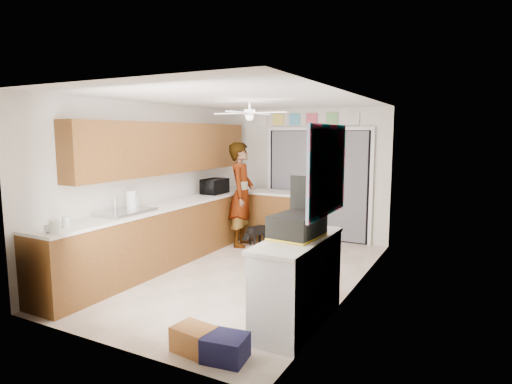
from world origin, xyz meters
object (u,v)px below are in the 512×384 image
at_px(suitcase, 297,226).
at_px(dog, 257,234).
at_px(navy_crate, 225,348).
at_px(microwave, 215,186).
at_px(man, 241,195).
at_px(cup, 49,229).
at_px(soap_bottle, 135,199).
at_px(paper_towel_roll, 131,201).
at_px(cardboard_box, 194,339).

height_order(suitcase, dog, suitcase).
bearing_deg(suitcase, navy_crate, -99.11).
distance_m(microwave, man, 0.52).
height_order(microwave, cup, microwave).
bearing_deg(navy_crate, soap_bottle, 148.39).
bearing_deg(soap_bottle, man, 72.80).
bearing_deg(paper_towel_roll, navy_crate, -29.80).
xyz_separation_m(suitcase, man, (-2.12, 2.53, -0.13)).
bearing_deg(cardboard_box, paper_towel_roll, 146.21).
bearing_deg(microwave, cardboard_box, -149.75).
distance_m(microwave, cup, 3.46).
height_order(cup, man, man).
bearing_deg(man, navy_crate, -167.71).
distance_m(navy_crate, dog, 4.09).
height_order(paper_towel_roll, cardboard_box, paper_towel_roll).
height_order(paper_towel_roll, suitcase, paper_towel_roll).
bearing_deg(suitcase, cup, -151.60).
distance_m(suitcase, cardboard_box, 1.52).
height_order(suitcase, cardboard_box, suitcase).
bearing_deg(man, suitcase, -155.32).
relative_size(cardboard_box, man, 0.20).
height_order(cup, cardboard_box, cup).
bearing_deg(navy_crate, man, 117.58).
height_order(cup, paper_towel_roll, paper_towel_roll).
bearing_deg(soap_bottle, suitcase, -10.38).
relative_size(soap_bottle, cardboard_box, 0.80).
relative_size(navy_crate, dog, 0.79).
xyz_separation_m(paper_towel_roll, cardboard_box, (2.07, -1.38, -0.97)).
bearing_deg(paper_towel_roll, soap_bottle, 116.26).
height_order(microwave, navy_crate, microwave).
relative_size(soap_bottle, dog, 0.62).
height_order(soap_bottle, navy_crate, soap_bottle).
distance_m(paper_towel_roll, suitcase, 2.70).
bearing_deg(microwave, man, -72.71).
relative_size(paper_towel_roll, cardboard_box, 0.77).
bearing_deg(cardboard_box, dog, 108.97).
relative_size(suitcase, dog, 1.20).
distance_m(suitcase, man, 3.30).
bearing_deg(cup, navy_crate, 1.27).
bearing_deg(cup, cardboard_box, 1.50).
distance_m(microwave, suitcase, 3.52).
relative_size(cardboard_box, navy_crate, 1.00).
xyz_separation_m(soap_bottle, man, (0.63, 2.03, -0.15)).
xyz_separation_m(microwave, paper_towel_roll, (-0.08, -2.03, 0.01)).
distance_m(paper_towel_roll, dog, 2.65).
distance_m(soap_bottle, paper_towel_roll, 0.17).
bearing_deg(paper_towel_roll, dog, 71.84).
distance_m(cup, paper_towel_roll, 1.44).
xyz_separation_m(suitcase, navy_crate, (-0.26, -1.03, -0.95)).
bearing_deg(cardboard_box, suitcase, 59.27).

